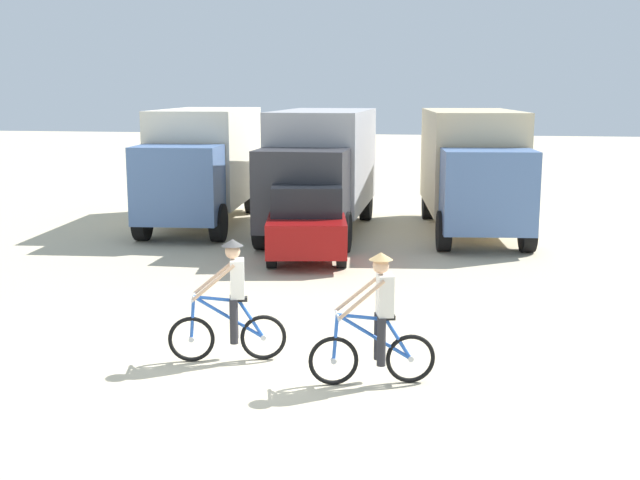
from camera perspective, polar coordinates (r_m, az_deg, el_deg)
The scene contains 7 objects.
ground_plane at distance 11.66m, azimuth -4.24°, elevation -9.05°, with size 120.00×120.00×0.00m, color beige.
box_truck_cream_rv at distance 23.75m, azimuth -8.33°, elevation 5.62°, with size 2.88×6.91×3.35m.
box_truck_grey_hauler at distance 22.18m, azimuth 0.05°, elevation 5.38°, with size 2.42×6.76×3.35m.
box_truck_tan_camper at distance 22.52m, azimuth 10.82°, elevation 5.27°, with size 3.10×6.97×3.35m.
sedan_parked at distance 18.98m, azimuth -0.95°, elevation 1.45°, with size 2.48×4.45×1.76m.
cyclist_orange_shirt at distance 11.75m, azimuth -6.36°, elevation -4.61°, with size 1.69×0.62×1.82m.
cyclist_cowboy_hat at distance 10.80m, azimuth 4.08°, elevation -5.95°, with size 1.69×0.62×1.82m.
Camera 1 is at (2.69, -10.64, 3.94)m, focal length 44.95 mm.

